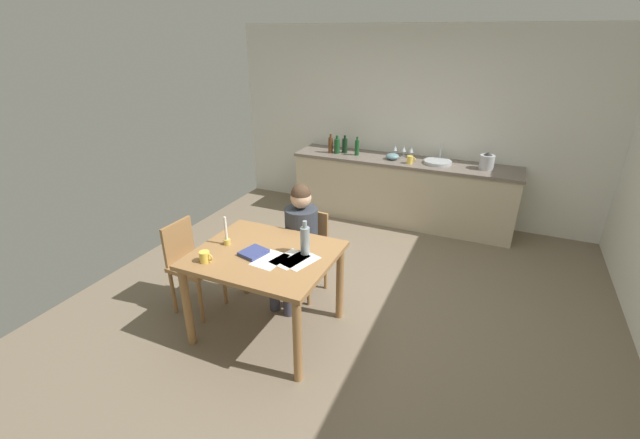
{
  "coord_description": "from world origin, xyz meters",
  "views": [
    {
      "loc": [
        1.2,
        -3.26,
        2.49
      ],
      "look_at": [
        -0.28,
        0.06,
        0.85
      ],
      "focal_mm": 23.4,
      "sensor_mm": 36.0,
      "label": 1
    }
  ],
  "objects_px": {
    "person_seated": "(298,237)",
    "sink_unit": "(438,162)",
    "bottle_wine_red": "(345,145)",
    "wine_glass_near_sink": "(411,150)",
    "coffee_mug": "(205,257)",
    "dining_table": "(265,265)",
    "candlestick": "(227,237)",
    "chair_at_table": "(306,249)",
    "bottle_oil": "(331,145)",
    "wine_glass_by_kettle": "(404,149)",
    "mixing_bowl": "(392,156)",
    "bottle_sauce": "(357,147)",
    "teacup_on_counter": "(410,160)",
    "chair_side_empty": "(191,262)",
    "bottle_vinegar": "(337,146)",
    "book_magazine": "(254,253)",
    "wine_glass_back_left": "(395,148)",
    "wine_bottle_on_table": "(305,240)",
    "stovetop_kettle": "(487,162)"
  },
  "relations": [
    {
      "from": "mixing_bowl",
      "to": "wine_glass_by_kettle",
      "type": "height_order",
      "value": "wine_glass_by_kettle"
    },
    {
      "from": "bottle_vinegar",
      "to": "teacup_on_counter",
      "type": "xyz_separation_m",
      "value": [
        1.07,
        -0.09,
        -0.06
      ]
    },
    {
      "from": "coffee_mug",
      "to": "mixing_bowl",
      "type": "height_order",
      "value": "mixing_bowl"
    },
    {
      "from": "wine_glass_by_kettle",
      "to": "wine_glass_back_left",
      "type": "xyz_separation_m",
      "value": [
        -0.12,
        0.0,
        0.0
      ]
    },
    {
      "from": "wine_bottle_on_table",
      "to": "bottle_vinegar",
      "type": "xyz_separation_m",
      "value": [
        -0.8,
        2.68,
        0.09
      ]
    },
    {
      "from": "coffee_mug",
      "to": "wine_bottle_on_table",
      "type": "bearing_deg",
      "value": 33.61
    },
    {
      "from": "mixing_bowl",
      "to": "wine_glass_back_left",
      "type": "height_order",
      "value": "wine_glass_back_left"
    },
    {
      "from": "candlestick",
      "to": "wine_glass_near_sink",
      "type": "bearing_deg",
      "value": 73.09
    },
    {
      "from": "chair_side_empty",
      "to": "sink_unit",
      "type": "xyz_separation_m",
      "value": [
        1.77,
        2.86,
        0.42
      ]
    },
    {
      "from": "teacup_on_counter",
      "to": "candlestick",
      "type": "bearing_deg",
      "value": -109.68
    },
    {
      "from": "bottle_wine_red",
      "to": "dining_table",
      "type": "bearing_deg",
      "value": -82.38
    },
    {
      "from": "dining_table",
      "to": "wine_glass_back_left",
      "type": "relative_size",
      "value": 7.53
    },
    {
      "from": "bottle_oil",
      "to": "teacup_on_counter",
      "type": "relative_size",
      "value": 2.25
    },
    {
      "from": "chair_at_table",
      "to": "bottle_oil",
      "type": "relative_size",
      "value": 3.14
    },
    {
      "from": "bottle_vinegar",
      "to": "mixing_bowl",
      "type": "distance_m",
      "value": 0.81
    },
    {
      "from": "wine_bottle_on_table",
      "to": "candlestick",
      "type": "bearing_deg",
      "value": -169.63
    },
    {
      "from": "bottle_wine_red",
      "to": "wine_glass_back_left",
      "type": "xyz_separation_m",
      "value": [
        0.7,
        0.14,
        0.0
      ]
    },
    {
      "from": "mixing_bowl",
      "to": "teacup_on_counter",
      "type": "distance_m",
      "value": 0.28
    },
    {
      "from": "wine_glass_near_sink",
      "to": "teacup_on_counter",
      "type": "relative_size",
      "value": 1.27
    },
    {
      "from": "wine_bottle_on_table",
      "to": "mixing_bowl",
      "type": "xyz_separation_m",
      "value": [
        0.01,
        2.7,
        0.02
      ]
    },
    {
      "from": "person_seated",
      "to": "candlestick",
      "type": "xyz_separation_m",
      "value": [
        -0.39,
        -0.59,
        0.19
      ]
    },
    {
      "from": "chair_at_table",
      "to": "book_magazine",
      "type": "bearing_deg",
      "value": -97.25
    },
    {
      "from": "stovetop_kettle",
      "to": "bottle_sauce",
      "type": "bearing_deg",
      "value": -178.47
    },
    {
      "from": "coffee_mug",
      "to": "book_magazine",
      "type": "xyz_separation_m",
      "value": [
        0.29,
        0.27,
        -0.03
      ]
    },
    {
      "from": "bottle_vinegar",
      "to": "coffee_mug",
      "type": "bearing_deg",
      "value": -87.85
    },
    {
      "from": "bottle_wine_red",
      "to": "bottle_sauce",
      "type": "relative_size",
      "value": 0.96
    },
    {
      "from": "teacup_on_counter",
      "to": "book_magazine",
      "type": "bearing_deg",
      "value": -103.51
    },
    {
      "from": "sink_unit",
      "to": "bottle_oil",
      "type": "xyz_separation_m",
      "value": [
        -1.5,
        -0.09,
        0.09
      ]
    },
    {
      "from": "dining_table",
      "to": "wine_glass_by_kettle",
      "type": "bearing_deg",
      "value": 81.75
    },
    {
      "from": "chair_side_empty",
      "to": "wine_bottle_on_table",
      "type": "height_order",
      "value": "wine_bottle_on_table"
    },
    {
      "from": "mixing_bowl",
      "to": "sink_unit",
      "type": "bearing_deg",
      "value": 5.18
    },
    {
      "from": "stovetop_kettle",
      "to": "wine_bottle_on_table",
      "type": "bearing_deg",
      "value": -113.84
    },
    {
      "from": "book_magazine",
      "to": "wine_glass_by_kettle",
      "type": "distance_m",
      "value": 3.13
    },
    {
      "from": "dining_table",
      "to": "wine_glass_near_sink",
      "type": "xyz_separation_m",
      "value": [
        0.54,
        3.03,
        0.33
      ]
    },
    {
      "from": "dining_table",
      "to": "bottle_vinegar",
      "type": "distance_m",
      "value": 2.87
    },
    {
      "from": "person_seated",
      "to": "candlestick",
      "type": "distance_m",
      "value": 0.73
    },
    {
      "from": "bottle_wine_red",
      "to": "wine_glass_near_sink",
      "type": "relative_size",
      "value": 1.61
    },
    {
      "from": "person_seated",
      "to": "sink_unit",
      "type": "xyz_separation_m",
      "value": [
        0.92,
        2.29,
        0.24
      ]
    },
    {
      "from": "coffee_mug",
      "to": "bottle_vinegar",
      "type": "bearing_deg",
      "value": 92.15
    },
    {
      "from": "bottle_oil",
      "to": "bottle_vinegar",
      "type": "bearing_deg",
      "value": 11.7
    },
    {
      "from": "coffee_mug",
      "to": "dining_table",
      "type": "bearing_deg",
      "value": 41.81
    },
    {
      "from": "chair_side_empty",
      "to": "sink_unit",
      "type": "relative_size",
      "value": 2.45
    },
    {
      "from": "coffee_mug",
      "to": "teacup_on_counter",
      "type": "bearing_deg",
      "value": 72.58
    },
    {
      "from": "dining_table",
      "to": "book_magazine",
      "type": "height_order",
      "value": "book_magazine"
    },
    {
      "from": "dining_table",
      "to": "candlestick",
      "type": "distance_m",
      "value": 0.42
    },
    {
      "from": "chair_at_table",
      "to": "mixing_bowl",
      "type": "height_order",
      "value": "mixing_bowl"
    },
    {
      "from": "bottle_sauce",
      "to": "mixing_bowl",
      "type": "height_order",
      "value": "bottle_sauce"
    },
    {
      "from": "dining_table",
      "to": "wine_bottle_on_table",
      "type": "distance_m",
      "value": 0.42
    },
    {
      "from": "sink_unit",
      "to": "bottle_wine_red",
      "type": "height_order",
      "value": "bottle_wine_red"
    },
    {
      "from": "candlestick",
      "to": "wine_glass_back_left",
      "type": "distance_m",
      "value": 3.11
    }
  ]
}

